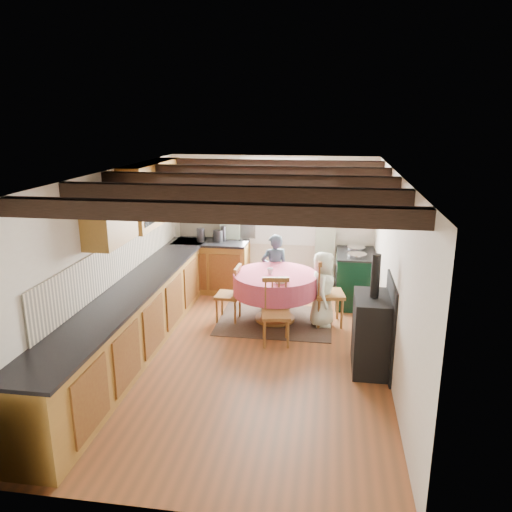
% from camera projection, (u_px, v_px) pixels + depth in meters
% --- Properties ---
extents(floor, '(3.60, 5.50, 0.00)m').
position_uv_depth(floor, '(247.00, 356.00, 6.64)').
color(floor, brown).
rests_on(floor, ground).
extents(ceiling, '(3.60, 5.50, 0.00)m').
position_uv_depth(ceiling, '(246.00, 173.00, 5.98)').
color(ceiling, white).
rests_on(ceiling, ground).
extents(wall_back, '(3.60, 0.00, 2.40)m').
position_uv_depth(wall_back, '(272.00, 224.00, 8.93)').
color(wall_back, silver).
rests_on(wall_back, ground).
extents(wall_front, '(3.60, 0.00, 2.40)m').
position_uv_depth(wall_front, '(184.00, 379.00, 3.69)').
color(wall_front, silver).
rests_on(wall_front, ground).
extents(wall_left, '(0.00, 5.50, 2.40)m').
position_uv_depth(wall_left, '(111.00, 263.00, 6.57)').
color(wall_left, silver).
rests_on(wall_left, ground).
extents(wall_right, '(0.00, 5.50, 2.40)m').
position_uv_depth(wall_right, '(393.00, 276.00, 6.05)').
color(wall_right, silver).
rests_on(wall_right, ground).
extents(beam_a, '(3.60, 0.16, 0.16)m').
position_uv_depth(beam_a, '(205.00, 212.00, 4.11)').
color(beam_a, black).
rests_on(beam_a, ceiling).
extents(beam_b, '(3.60, 0.16, 0.16)m').
position_uv_depth(beam_b, '(229.00, 194.00, 5.06)').
color(beam_b, black).
rests_on(beam_b, ceiling).
extents(beam_c, '(3.60, 0.16, 0.16)m').
position_uv_depth(beam_c, '(246.00, 181.00, 6.01)').
color(beam_c, black).
rests_on(beam_c, ceiling).
extents(beam_d, '(3.60, 0.16, 0.16)m').
position_uv_depth(beam_d, '(258.00, 172.00, 6.96)').
color(beam_d, black).
rests_on(beam_d, ceiling).
extents(beam_e, '(3.60, 0.16, 0.16)m').
position_uv_depth(beam_e, '(267.00, 165.00, 7.91)').
color(beam_e, black).
rests_on(beam_e, ceiling).
extents(splash_left, '(0.02, 4.50, 0.55)m').
position_uv_depth(splash_left, '(122.00, 257.00, 6.85)').
color(splash_left, beige).
rests_on(splash_left, wall_left).
extents(splash_back, '(1.40, 0.02, 0.55)m').
position_uv_depth(splash_back, '(217.00, 222.00, 9.05)').
color(splash_back, beige).
rests_on(splash_back, wall_back).
extents(base_cabinet_left, '(0.60, 5.30, 0.88)m').
position_uv_depth(base_cabinet_left, '(137.00, 318.00, 6.73)').
color(base_cabinet_left, olive).
rests_on(base_cabinet_left, floor).
extents(base_cabinet_back, '(1.30, 0.60, 0.88)m').
position_uv_depth(base_cabinet_back, '(212.00, 267.00, 9.00)').
color(base_cabinet_back, olive).
rests_on(base_cabinet_back, floor).
extents(worktop_left, '(0.64, 5.30, 0.04)m').
position_uv_depth(worktop_left, '(136.00, 286.00, 6.60)').
color(worktop_left, black).
rests_on(worktop_left, base_cabinet_left).
extents(worktop_back, '(1.30, 0.64, 0.04)m').
position_uv_depth(worktop_back, '(211.00, 242.00, 8.85)').
color(worktop_back, black).
rests_on(worktop_back, base_cabinet_back).
extents(wall_cabinet_glass, '(0.34, 1.80, 0.90)m').
position_uv_depth(wall_cabinet_glass, '(152.00, 193.00, 7.48)').
color(wall_cabinet_glass, olive).
rests_on(wall_cabinet_glass, wall_left).
extents(wall_cabinet_solid, '(0.34, 0.90, 0.70)m').
position_uv_depth(wall_cabinet_solid, '(110.00, 216.00, 6.07)').
color(wall_cabinet_solid, olive).
rests_on(wall_cabinet_solid, wall_left).
extents(window_frame, '(1.34, 0.03, 1.54)m').
position_uv_depth(window_frame, '(278.00, 202.00, 8.79)').
color(window_frame, white).
rests_on(window_frame, wall_back).
extents(window_pane, '(1.20, 0.01, 1.40)m').
position_uv_depth(window_pane, '(278.00, 202.00, 8.79)').
color(window_pane, white).
rests_on(window_pane, wall_back).
extents(curtain_left, '(0.35, 0.10, 2.10)m').
position_uv_depth(curtain_left, '(230.00, 229.00, 8.97)').
color(curtain_left, beige).
rests_on(curtain_left, wall_back).
extents(curtain_right, '(0.35, 0.10, 2.10)m').
position_uv_depth(curtain_right, '(326.00, 232.00, 8.72)').
color(curtain_right, beige).
rests_on(curtain_right, wall_back).
extents(curtain_rod, '(2.00, 0.03, 0.03)m').
position_uv_depth(curtain_rod, '(278.00, 168.00, 8.54)').
color(curtain_rod, black).
rests_on(curtain_rod, wall_back).
extents(wall_picture, '(0.04, 0.50, 0.60)m').
position_uv_depth(wall_picture, '(378.00, 203.00, 8.11)').
color(wall_picture, gold).
rests_on(wall_picture, wall_right).
extents(wall_plate, '(0.30, 0.02, 0.30)m').
position_uv_depth(wall_plate, '(333.00, 198.00, 8.61)').
color(wall_plate, silver).
rests_on(wall_plate, wall_back).
extents(rug, '(1.74, 1.35, 0.01)m').
position_uv_depth(rug, '(275.00, 321.00, 7.74)').
color(rug, '#49362F').
rests_on(rug, floor).
extents(dining_table, '(1.28, 1.28, 0.77)m').
position_uv_depth(dining_table, '(275.00, 298.00, 7.64)').
color(dining_table, '#BB4772').
rests_on(dining_table, floor).
extents(chair_near, '(0.45, 0.47, 0.92)m').
position_uv_depth(chair_near, '(276.00, 312.00, 6.88)').
color(chair_near, brown).
rests_on(chair_near, floor).
extents(chair_left, '(0.42, 0.40, 0.88)m').
position_uv_depth(chair_left, '(228.00, 293.00, 7.67)').
color(chair_left, brown).
rests_on(chair_left, floor).
extents(chair_right, '(0.54, 0.52, 1.05)m').
position_uv_depth(chair_right, '(329.00, 291.00, 7.51)').
color(chair_right, brown).
rests_on(chair_right, floor).
extents(aga_range, '(0.63, 0.97, 0.90)m').
position_uv_depth(aga_range, '(355.00, 278.00, 8.38)').
color(aga_range, black).
rests_on(aga_range, floor).
extents(cast_iron_stove, '(0.45, 0.75, 1.49)m').
position_uv_depth(cast_iron_stove, '(373.00, 313.00, 6.11)').
color(cast_iron_stove, black).
rests_on(cast_iron_stove, floor).
extents(child_far, '(0.52, 0.43, 1.22)m').
position_uv_depth(child_far, '(275.00, 270.00, 8.23)').
color(child_far, '#2E4250').
rests_on(child_far, floor).
extents(child_right, '(0.37, 0.57, 1.15)m').
position_uv_depth(child_right, '(323.00, 289.00, 7.46)').
color(child_right, silver).
rests_on(child_right, floor).
extents(bowl_a, '(0.23, 0.23, 0.05)m').
position_uv_depth(bowl_a, '(280.00, 282.00, 7.10)').
color(bowl_a, silver).
rests_on(bowl_a, dining_table).
extents(bowl_b, '(0.23, 0.23, 0.06)m').
position_uv_depth(bowl_b, '(282.00, 280.00, 7.14)').
color(bowl_b, silver).
rests_on(bowl_b, dining_table).
extents(cup, '(0.13, 0.13, 0.09)m').
position_uv_depth(cup, '(270.00, 271.00, 7.51)').
color(cup, silver).
rests_on(cup, dining_table).
extents(canister_tall, '(0.14, 0.14, 0.24)m').
position_uv_depth(canister_tall, '(201.00, 235.00, 8.79)').
color(canister_tall, '#262628').
rests_on(canister_tall, worktop_back).
extents(canister_wide, '(0.18, 0.18, 0.20)m').
position_uv_depth(canister_wide, '(218.00, 236.00, 8.82)').
color(canister_wide, '#262628').
rests_on(canister_wide, worktop_back).
extents(canister_slim, '(0.10, 0.10, 0.27)m').
position_uv_depth(canister_slim, '(223.00, 234.00, 8.82)').
color(canister_slim, '#262628').
rests_on(canister_slim, worktop_back).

